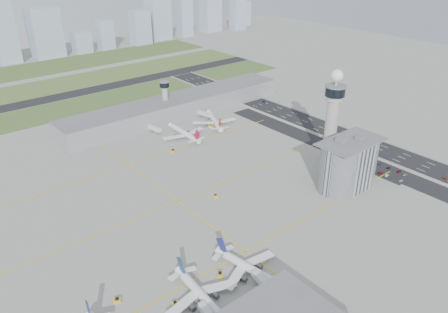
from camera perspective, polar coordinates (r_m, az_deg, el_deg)
ground at (r=262.42m, az=4.91°, el=-5.57°), size 1000.00×1000.00×0.00m
grass_strip_0 at (r=428.69m, az=-18.71°, el=6.21°), size 480.00×50.00×0.08m
grass_strip_1 at (r=496.55m, az=-22.07°, el=8.36°), size 480.00×60.00×0.08m
grass_strip_2 at (r=570.91m, az=-24.79°, el=10.06°), size 480.00×70.00×0.08m
runway at (r=461.89m, az=-20.49°, el=7.35°), size 480.00×22.00×0.10m
highway at (r=344.28m, az=18.79°, el=1.24°), size 28.00×500.00×0.10m
barrier_left at (r=333.04m, az=17.49°, el=0.68°), size 0.60×500.00×1.20m
barrier_right at (r=355.29m, az=20.03°, el=1.92°), size 0.60×500.00×1.20m
landside_road at (r=320.10m, az=17.83°, el=-0.57°), size 18.00×260.00×0.08m
parking_lot at (r=313.22m, az=19.42°, el=-1.44°), size 20.00×44.00×0.10m
taxiway_line_h_0 at (r=222.08m, az=2.83°, el=-12.28°), size 260.00×0.60×0.01m
taxiway_line_h_1 at (r=260.86m, az=-6.10°, el=-5.84°), size 260.00×0.60×0.01m
taxiway_line_h_2 at (r=306.56m, az=-12.42°, el=-1.10°), size 260.00×0.60×0.01m
taxiway_line_v at (r=260.86m, az=-6.10°, el=-5.84°), size 0.60×260.00×0.01m
control_tower at (r=301.50m, az=14.01°, el=5.56°), size 14.00×14.00×64.50m
secondary_tower at (r=379.10m, az=-7.70°, el=7.82°), size 8.60×8.60×31.90m
admin_building at (r=278.64m, az=15.92°, el=-0.93°), size 42.00×24.00×33.50m
terminal_pier at (r=386.15m, az=-6.19°, el=6.54°), size 210.00×32.00×15.80m
airplane_near_b at (r=192.78m, az=-2.82°, el=-17.28°), size 37.92×43.56×11.47m
airplane_near_c at (r=206.14m, az=3.42°, el=-13.89°), size 39.70×44.70×11.18m
airplane_far_a at (r=341.69m, az=-5.32°, el=3.52°), size 38.71×44.87×12.09m
airplane_far_b at (r=364.34m, az=-1.29°, el=5.15°), size 52.20×55.38×12.26m
jet_bridge_near_2 at (r=196.90m, az=6.26°, el=-17.46°), size 5.39×14.31×5.70m
jet_bridge_far_0 at (r=356.86m, az=-9.76°, el=3.71°), size 5.39×14.31×5.70m
jet_bridge_far_1 at (r=381.96m, az=-3.30°, el=5.62°), size 5.39×14.31×5.70m
tug_0 at (r=201.43m, az=-13.78°, el=-17.74°), size 3.99×3.69×1.91m
tug_1 at (r=196.11m, az=-6.41°, el=-18.51°), size 3.37×2.75×1.70m
tug_2 at (r=207.76m, az=-0.52°, el=-15.11°), size 4.16×4.30×2.07m
tug_3 at (r=263.22m, az=-1.12°, el=-5.14°), size 3.19×3.58×1.73m
tug_4 at (r=319.51m, az=-6.71°, el=0.76°), size 4.39×4.04×2.10m
tug_5 at (r=360.36m, az=-1.73°, el=4.02°), size 4.24×3.59×2.09m
car_lot_0 at (r=301.36m, az=22.11°, el=-2.94°), size 3.69×1.70×1.23m
car_lot_1 at (r=304.62m, az=20.51°, el=-2.32°), size 4.07×1.72×1.31m
car_lot_2 at (r=306.63m, az=19.77°, el=-2.01°), size 4.19×2.15×1.13m
car_lot_3 at (r=309.96m, az=18.71°, el=-1.50°), size 4.68×2.40×1.30m
car_lot_4 at (r=314.52m, az=17.21°, el=-0.86°), size 3.63×1.84×1.19m
car_lot_5 at (r=318.33m, az=16.24°, el=-0.38°), size 3.63×1.40×1.18m
car_lot_6 at (r=309.89m, az=22.55°, el=-2.21°), size 4.07×2.06×1.11m
car_lot_7 at (r=312.85m, az=21.90°, el=-1.81°), size 4.12×2.12×1.14m
car_lot_8 at (r=315.07m, az=20.70°, el=-1.38°), size 3.41×1.58×1.13m
car_lot_9 at (r=318.70m, az=19.62°, el=-0.87°), size 3.80×1.86×1.20m
car_lot_10 at (r=321.24m, az=18.69°, el=-0.50°), size 4.14×2.21×1.11m
car_lot_11 at (r=324.05m, az=17.39°, el=-0.04°), size 4.54×2.06×1.29m
car_hw_0 at (r=316.03m, az=26.91°, el=-2.57°), size 1.71×3.42×1.12m
car_hw_1 at (r=363.29m, az=13.61°, el=3.36°), size 1.37×3.35×1.08m
car_hw_2 at (r=419.15m, az=5.29°, el=7.15°), size 1.93×4.10×1.13m
car_hw_4 at (r=450.32m, az=-1.31°, el=8.65°), size 1.93×3.70×1.20m
skyline_bldg_8 at (r=611.70m, az=-26.94°, el=14.67°), size 26.33×21.06×83.39m
skyline_bldg_9 at (r=627.33m, az=-22.32°, el=14.76°), size 36.96×29.57×62.11m
skyline_bldg_10 at (r=636.83m, az=-18.08°, el=13.98°), size 23.01×18.41×27.75m
skyline_bldg_11 at (r=649.02m, az=-15.23°, el=15.07°), size 20.22×16.18×38.97m
skyline_bldg_12 at (r=670.51m, az=-10.90°, el=16.19°), size 26.14×20.92×46.89m
skyline_bldg_13 at (r=697.49m, az=-8.62°, el=18.18°), size 32.26×25.81×81.20m
skyline_bldg_14 at (r=716.14m, az=-5.18°, el=18.06°), size 21.59×17.28×68.75m
skyline_bldg_15 at (r=757.89m, az=-1.80°, el=18.42°), size 30.25×24.20×63.40m
skyline_bldg_16 at (r=769.37m, az=1.79°, el=18.85°), size 23.04×18.43×71.56m
skyline_bldg_17 at (r=815.79m, az=2.47°, el=18.20°), size 22.64×18.11×41.06m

